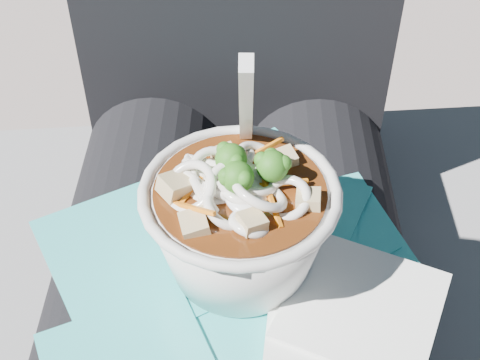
{
  "coord_description": "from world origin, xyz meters",
  "views": [
    {
      "loc": [
        0.01,
        -0.38,
        1.04
      ],
      "look_at": [
        0.01,
        -0.02,
        0.7
      ],
      "focal_mm": 50.0,
      "sensor_mm": 36.0,
      "label": 1
    }
  ],
  "objects_px": {
    "stone_ledge": "(236,345)",
    "lap": "(231,310)",
    "plastic_bag": "(239,253)",
    "person_body": "(233,219)",
    "udon_bowl": "(240,217)"
  },
  "relations": [
    {
      "from": "person_body",
      "to": "udon_bowl",
      "type": "distance_m",
      "value": 0.17
    },
    {
      "from": "stone_ledge",
      "to": "person_body",
      "type": "height_order",
      "value": "person_body"
    },
    {
      "from": "plastic_bag",
      "to": "udon_bowl",
      "type": "xyz_separation_m",
      "value": [
        0.0,
        -0.02,
        0.06
      ]
    },
    {
      "from": "udon_bowl",
      "to": "person_body",
      "type": "bearing_deg",
      "value": 94.28
    },
    {
      "from": "lap",
      "to": "person_body",
      "type": "distance_m",
      "value": 0.1
    },
    {
      "from": "lap",
      "to": "person_body",
      "type": "xyz_separation_m",
      "value": [
        0.0,
        0.09,
        0.03
      ]
    },
    {
      "from": "person_body",
      "to": "plastic_bag",
      "type": "relative_size",
      "value": 2.59
    },
    {
      "from": "stone_ledge",
      "to": "udon_bowl",
      "type": "height_order",
      "value": "udon_bowl"
    },
    {
      "from": "lap",
      "to": "udon_bowl",
      "type": "distance_m",
      "value": 0.15
    },
    {
      "from": "stone_ledge",
      "to": "plastic_bag",
      "type": "relative_size",
      "value": 2.65
    },
    {
      "from": "stone_ledge",
      "to": "lap",
      "type": "relative_size",
      "value": 2.08
    },
    {
      "from": "lap",
      "to": "person_body",
      "type": "bearing_deg",
      "value": 90.0
    },
    {
      "from": "stone_ledge",
      "to": "person_body",
      "type": "xyz_separation_m",
      "value": [
        0.0,
        -0.06,
        0.32
      ]
    },
    {
      "from": "stone_ledge",
      "to": "udon_bowl",
      "type": "distance_m",
      "value": 0.48
    },
    {
      "from": "lap",
      "to": "person_body",
      "type": "height_order",
      "value": "person_body"
    }
  ]
}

